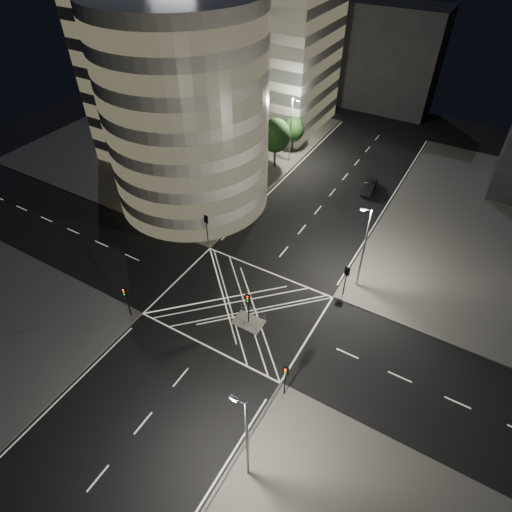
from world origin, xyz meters
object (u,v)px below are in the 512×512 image
Objects in this scene: traffic_signal_nr at (286,375)px; street_lamp_right_far at (364,247)px; street_lamp_left_far at (291,128)px; street_lamp_left_near at (225,183)px; traffic_signal_island at (248,303)px; central_island at (249,322)px; traffic_signal_fl at (206,224)px; traffic_signal_fr at (346,276)px; sedan at (369,186)px; traffic_signal_nl at (126,296)px; street_lamp_right_near at (246,438)px.

street_lamp_right_far reaches higher than traffic_signal_nr.
street_lamp_left_far is 28.23m from street_lamp_right_far.
street_lamp_left_near is 1.00× the size of street_lamp_left_far.
traffic_signal_island is 17.89m from street_lamp_left_near.
traffic_signal_nr is 0.40× the size of street_lamp_right_far.
traffic_signal_nr reaches higher than central_island.
street_lamp_left_near is at bearing 96.97° from traffic_signal_fl.
street_lamp_left_near reaches higher than traffic_signal_fl.
sedan is at bearing 101.94° from traffic_signal_fr.
traffic_signal_fr is (6.80, 8.30, 2.84)m from central_island.
traffic_signal_fl is 1.00× the size of traffic_signal_nr.
street_lamp_right_far is at bearing 6.88° from traffic_signal_fl.
traffic_signal_nl is 12.03m from traffic_signal_island.
street_lamp_left_near is at bearing 164.08° from traffic_signal_fr.
traffic_signal_nl is 0.40× the size of street_lamp_right_far.
street_lamp_right_far is at bearing 40.91° from traffic_signal_nl.
traffic_signal_island is at bearing 120.75° from street_lamp_right_near.
traffic_signal_nl is at bearing 180.00° from traffic_signal_nr.
traffic_signal_fl is 17.60m from traffic_signal_fr.
traffic_signal_nr is 35.29m from sedan.
sedan is (13.72, -1.86, -4.80)m from street_lamp_left_far.
traffic_signal_nr is at bearing -92.30° from street_lamp_right_far.
street_lamp_left_far is 1.00× the size of street_lamp_right_near.
street_lamp_right_near is (18.24, -20.80, 2.63)m from traffic_signal_fl.
central_island is 0.67× the size of sedan.
traffic_signal_nr is at bearing -45.87° from street_lamp_left_near.
traffic_signal_fl is at bearing -83.03° from street_lamp_left_near.
traffic_signal_fr is 21.92m from sedan.
traffic_signal_nl and traffic_signal_island have the same top height.
street_lamp_right_near is at bearing -59.25° from central_island.
street_lamp_left_far is (-11.44, 31.50, 5.47)m from central_island.
central_island is 0.30× the size of street_lamp_right_far.
traffic_signal_island is at bearing 142.07° from traffic_signal_nr.
traffic_signal_fr is 29.63m from street_lamp_left_far.
traffic_signal_fr is (17.60, 0.00, 0.00)m from traffic_signal_fl.
traffic_signal_fr is at bearing 50.67° from central_island.
sedan is at bearing 85.59° from central_island.
traffic_signal_nr is at bearing 0.00° from traffic_signal_nl.
central_island is at bearing 120.75° from street_lamp_right_near.
central_island is 0.30× the size of street_lamp_right_near.
street_lamp_left_far reaches higher than traffic_signal_nl.
traffic_signal_island is 0.40× the size of street_lamp_right_far.
traffic_signal_fl is at bearing -173.12° from street_lamp_right_far.
central_island is at bearing -125.30° from street_lamp_right_far.
street_lamp_right_far reaches higher than traffic_signal_island.
street_lamp_left_near reaches higher than traffic_signal_nl.
traffic_signal_nl is at bearing -139.09° from street_lamp_right_far.
traffic_signal_fl is (-10.80, 8.30, 2.84)m from central_island.
sedan is (13.09, 21.34, -2.18)m from traffic_signal_fl.
traffic_signal_island is 0.40× the size of street_lamp_left_far.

